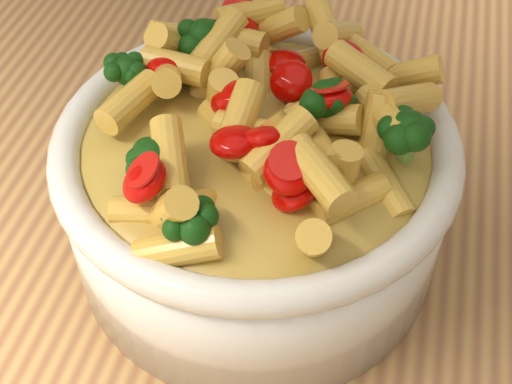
# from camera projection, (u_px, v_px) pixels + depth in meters

# --- Properties ---
(table) EXTENTS (1.20, 0.80, 0.90)m
(table) POSITION_uv_depth(u_px,v_px,m) (252.00, 355.00, 0.53)
(table) COLOR tan
(table) RESTS_ON ground
(serving_bowl) EXTENTS (0.23, 0.23, 0.10)m
(serving_bowl) POSITION_uv_depth(u_px,v_px,m) (256.00, 191.00, 0.43)
(serving_bowl) COLOR silver
(serving_bowl) RESTS_ON table
(pasta_salad) EXTENTS (0.19, 0.19, 0.04)m
(pasta_salad) POSITION_uv_depth(u_px,v_px,m) (256.00, 111.00, 0.39)
(pasta_salad) COLOR #FCC84F
(pasta_salad) RESTS_ON serving_bowl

